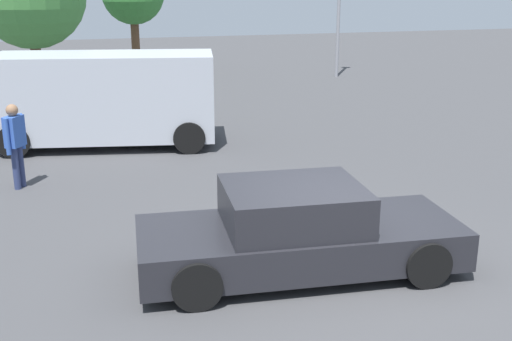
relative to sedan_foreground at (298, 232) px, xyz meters
The scene contains 5 objects.
ground_plane 0.74m from the sedan_foreground, 27.68° to the right, with size 80.00×80.00×0.00m, color #424244.
sedan_foreground is the anchor object (origin of this frame).
dog 2.60m from the sedan_foreground, 66.16° to the left, with size 0.44×0.64×0.45m.
van_white 8.33m from the sedan_foreground, 103.21° to the left, with size 5.54×3.14×2.26m.
pedestrian 6.45m from the sedan_foreground, 126.91° to the left, with size 0.41×0.50×1.68m.
Camera 1 is at (-3.42, -7.32, 3.90)m, focal length 44.10 mm.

